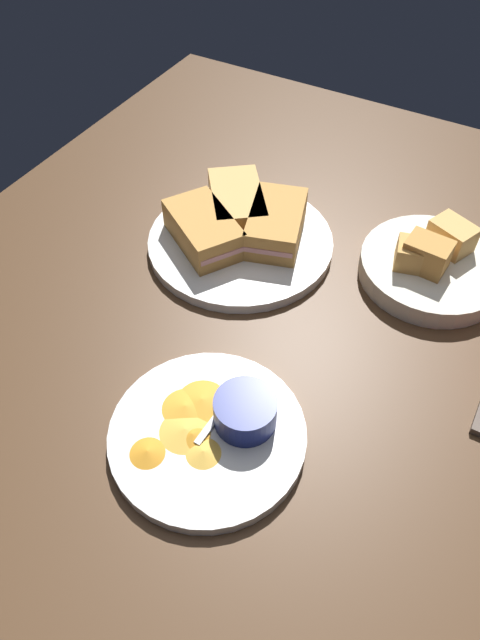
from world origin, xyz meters
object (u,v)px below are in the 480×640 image
object	(u,v)px
sandwich_half_near	(276,224)
spoon_by_gravy_ramekin	(231,400)
sandwich_half_far	(237,204)
ramekin_dark_sauce	(198,225)
sandwich_half_extra	(205,228)
plate_sandwich_main	(240,242)
plate_chips_companion	(209,436)
ramekin_light_gravy	(245,411)
bread_basket_rear	(432,264)
spoon_by_dark_ramekin	(231,228)

from	to	relation	value
sandwich_half_near	spoon_by_gravy_ramekin	xyz separation A→B (cm)	(29.14, 9.00, -2.04)
sandwich_half_far	ramekin_dark_sauce	world-z (taller)	sandwich_half_far
sandwich_half_far	sandwich_half_extra	bearing A→B (deg)	-9.90
plate_sandwich_main	plate_chips_companion	bearing A→B (deg)	23.11
plate_chips_companion	ramekin_light_gravy	world-z (taller)	ramekin_light_gravy
sandwich_half_far	ramekin_light_gravy	size ratio (longest dim) A/B	2.06
sandwich_half_near	sandwich_half_far	distance (cm)	7.54
spoon_by_gravy_ramekin	bread_basket_rear	distance (cm)	36.61
sandwich_half_far	spoon_by_gravy_ramekin	size ratio (longest dim) A/B	1.51
ramekin_dark_sauce	spoon_by_dark_ramekin	distance (cm)	5.45
sandwich_half_extra	ramekin_dark_sauce	xyz separation A→B (cm)	(-0.29, -1.31, -0.15)
plate_sandwich_main	sandwich_half_far	size ratio (longest dim) A/B	1.88
sandwich_half_far	spoon_by_dark_ramekin	distance (cm)	4.02
ramekin_dark_sauce	plate_chips_companion	bearing A→B (deg)	33.84
sandwich_half_near	sandwich_half_far	bearing A→B (deg)	-99.90
ramekin_dark_sauce	bread_basket_rear	world-z (taller)	bread_basket_rear
sandwich_half_near	ramekin_dark_sauce	distance (cm)	11.61
sandwich_half_near	sandwich_half_extra	xyz separation A→B (cm)	(6.13, -8.73, 0.00)
ramekin_dark_sauce	spoon_by_dark_ramekin	bearing A→B (deg)	137.63
spoon_by_dark_ramekin	ramekin_light_gravy	xyz separation A→B (cm)	(28.51, 18.26, 1.66)
spoon_by_gravy_ramekin	sandwich_half_far	bearing A→B (deg)	-151.63
ramekin_dark_sauce	plate_chips_companion	distance (cm)	34.02
spoon_by_gravy_ramekin	bread_basket_rear	xyz separation A→B (cm)	(-33.93, 13.74, 0.26)
sandwich_half_near	spoon_by_dark_ramekin	world-z (taller)	sandwich_half_near
bread_basket_rear	spoon_by_dark_ramekin	bearing A→B (deg)	-76.84
ramekin_dark_sauce	ramekin_light_gravy	world-z (taller)	ramekin_dark_sauce
sandwich_half_extra	plate_chips_companion	bearing A→B (deg)	32.23
sandwich_half_near	spoon_by_dark_ramekin	distance (cm)	7.20
plate_chips_companion	spoon_by_gravy_ramekin	world-z (taller)	spoon_by_gravy_ramekin
sandwich_half_extra	ramekin_light_gravy	xyz separation A→B (cm)	(24.44, 20.40, -0.38)
sandwich_half_far	sandwich_half_near	bearing A→B (deg)	80.10
sandwich_half_extra	plate_chips_companion	size ratio (longest dim) A/B	0.66
sandwich_half_near	spoon_by_gravy_ramekin	world-z (taller)	sandwich_half_near
sandwich_half_far	ramekin_light_gravy	xyz separation A→B (cm)	(31.87, 19.10, -0.38)
plate_sandwich_main	sandwich_half_near	xyz separation A→B (cm)	(-3.07, 4.36, 3.20)
plate_chips_companion	ramekin_light_gravy	size ratio (longest dim) A/B	3.13
sandwich_half_near	sandwich_half_extra	world-z (taller)	same
plate_chips_companion	bread_basket_rear	distance (cm)	41.22
sandwich_half_extra	bread_basket_rear	distance (cm)	33.36
sandwich_half_near	plate_chips_companion	size ratio (longest dim) A/B	0.65
bread_basket_rear	sandwich_half_near	bearing A→B (deg)	-78.10
sandwich_half_far	spoon_by_dark_ramekin	world-z (taller)	sandwich_half_far
sandwich_half_near	bread_basket_rear	xyz separation A→B (cm)	(-4.79, 22.75, -1.78)
ramekin_dark_sauce	bread_basket_rear	distance (cm)	34.50
ramekin_dark_sauce	ramekin_light_gravy	bearing A→B (deg)	41.28
sandwich_half_far	bread_basket_rear	size ratio (longest dim) A/B	0.72
ramekin_dark_sauce	sandwich_half_extra	bearing A→B (deg)	77.58
spoon_by_dark_ramekin	plate_sandwich_main	bearing A→B (deg)	65.74
sandwich_half_near	bread_basket_rear	bearing A→B (deg)	101.90
sandwich_half_far	sandwich_half_extra	distance (cm)	7.54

